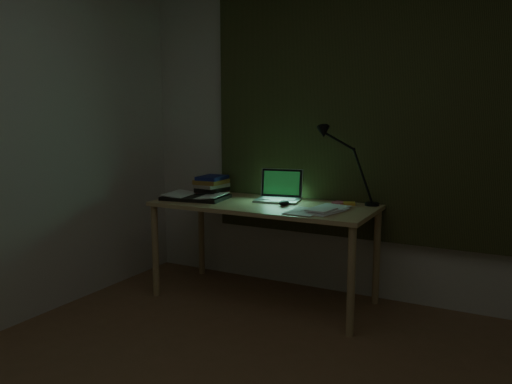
% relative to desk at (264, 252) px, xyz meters
% --- Properties ---
extents(wall_back, '(3.50, 0.00, 2.50)m').
position_rel_desk_xyz_m(wall_back, '(0.53, 0.43, 0.89)').
color(wall_back, silver).
rests_on(wall_back, ground).
extents(curtain, '(2.20, 0.06, 2.00)m').
position_rel_desk_xyz_m(curtain, '(0.53, 0.39, 1.09)').
color(curtain, '#34361B').
rests_on(curtain, wall_back).
extents(desk, '(1.58, 0.69, 0.72)m').
position_rel_desk_xyz_m(desk, '(0.00, 0.00, 0.00)').
color(desk, tan).
rests_on(desk, floor).
extents(laptop, '(0.38, 0.41, 0.23)m').
position_rel_desk_xyz_m(laptop, '(0.05, 0.12, 0.48)').
color(laptop, '#B2B2B7').
rests_on(laptop, desk).
extents(open_textbook, '(0.50, 0.39, 0.04)m').
position_rel_desk_xyz_m(open_textbook, '(-0.54, -0.07, 0.38)').
color(open_textbook, white).
rests_on(open_textbook, desk).
extents(book_stack, '(0.20, 0.24, 0.16)m').
position_rel_desk_xyz_m(book_stack, '(-0.54, 0.16, 0.44)').
color(book_stack, white).
rests_on(book_stack, desk).
extents(loose_papers, '(0.33, 0.35, 0.02)m').
position_rel_desk_xyz_m(loose_papers, '(0.43, -0.09, 0.37)').
color(loose_papers, white).
rests_on(loose_papers, desk).
extents(mouse, '(0.07, 0.10, 0.04)m').
position_rel_desk_xyz_m(mouse, '(0.16, -0.01, 0.38)').
color(mouse, black).
rests_on(mouse, desk).
extents(sticky_yellow, '(0.10, 0.10, 0.02)m').
position_rel_desk_xyz_m(sticky_yellow, '(0.56, 0.24, 0.37)').
color(sticky_yellow, gold).
rests_on(sticky_yellow, desk).
extents(sticky_pink, '(0.09, 0.09, 0.02)m').
position_rel_desk_xyz_m(sticky_pink, '(0.49, 0.23, 0.37)').
color(sticky_pink, '#DB5568').
rests_on(sticky_pink, desk).
extents(desk_lamp, '(0.36, 0.29, 0.53)m').
position_rel_desk_xyz_m(desk_lamp, '(0.71, 0.28, 0.63)').
color(desk_lamp, black).
rests_on(desk_lamp, desk).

